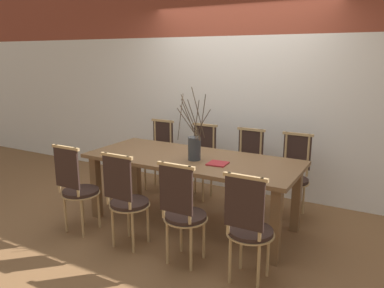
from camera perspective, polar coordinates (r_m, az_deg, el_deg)
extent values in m
plane|color=brown|center=(4.34, 0.00, -11.90)|extent=(16.00, 16.00, 0.00)
cube|color=silver|center=(5.16, 7.02, 4.33)|extent=(12.00, 0.06, 2.10)
cube|color=brown|center=(4.08, 0.00, -2.32)|extent=(2.34, 0.97, 0.04)
cube|color=brown|center=(4.51, -14.40, -6.33)|extent=(0.09, 0.09, 0.73)
cube|color=brown|center=(3.50, 12.59, -12.16)|extent=(0.09, 0.09, 0.73)
cube|color=brown|center=(5.06, -8.50, -3.89)|extent=(0.09, 0.09, 0.73)
cube|color=brown|center=(4.18, 15.63, -8.02)|extent=(0.09, 0.09, 0.73)
cylinder|color=black|center=(4.18, -16.59, -6.91)|extent=(0.38, 0.38, 0.04)
cylinder|color=tan|center=(4.18, -16.56, -7.21)|extent=(0.40, 0.40, 0.01)
cylinder|color=tan|center=(4.42, -16.38, -8.97)|extent=(0.03, 0.03, 0.43)
cylinder|color=tan|center=(4.26, -14.02, -9.69)|extent=(0.03, 0.03, 0.43)
cylinder|color=tan|center=(4.27, -18.73, -9.97)|extent=(0.03, 0.03, 0.43)
cylinder|color=tan|center=(4.10, -16.37, -10.78)|extent=(0.03, 0.03, 0.43)
cylinder|color=tan|center=(4.08, -19.74, -3.58)|extent=(0.03, 0.03, 0.51)
cylinder|color=tan|center=(3.90, -17.16, -4.19)|extent=(0.03, 0.03, 0.51)
cube|color=black|center=(3.98, -18.56, -3.55)|extent=(0.32, 0.02, 0.41)
cube|color=tan|center=(3.93, -18.73, -0.53)|extent=(0.36, 0.03, 0.03)
cylinder|color=black|center=(3.76, -9.47, -8.81)|extent=(0.38, 0.38, 0.04)
cylinder|color=tan|center=(3.77, -9.46, -9.14)|extent=(0.40, 0.40, 0.01)
cylinder|color=tan|center=(4.01, -9.64, -10.97)|extent=(0.03, 0.03, 0.43)
cylinder|color=tan|center=(3.87, -6.74, -11.78)|extent=(0.03, 0.03, 0.43)
cylinder|color=tan|center=(3.84, -11.96, -12.22)|extent=(0.03, 0.03, 0.43)
cylinder|color=tan|center=(3.70, -9.01, -13.14)|extent=(0.03, 0.03, 0.43)
cylinder|color=tan|center=(3.63, -12.85, -5.19)|extent=(0.03, 0.03, 0.51)
cylinder|color=tan|center=(3.47, -9.57, -5.93)|extent=(0.03, 0.03, 0.51)
cube|color=black|center=(3.54, -11.32, -5.18)|extent=(0.32, 0.02, 0.41)
cube|color=tan|center=(3.48, -11.43, -1.81)|extent=(0.36, 0.03, 0.03)
cylinder|color=black|center=(3.43, -0.97, -10.89)|extent=(0.38, 0.38, 0.04)
cylinder|color=tan|center=(3.44, -0.96, -11.24)|extent=(0.40, 0.40, 0.01)
cylinder|color=tan|center=(3.68, -1.67, -13.11)|extent=(0.03, 0.03, 0.43)
cylinder|color=tan|center=(3.57, 1.81, -13.96)|extent=(0.03, 0.03, 0.43)
cylinder|color=tan|center=(3.49, -3.78, -14.66)|extent=(0.03, 0.03, 0.43)
cylinder|color=tan|center=(3.38, -0.16, -15.64)|extent=(0.03, 0.03, 0.43)
cylinder|color=tan|center=(3.26, -4.42, -7.04)|extent=(0.03, 0.03, 0.51)
cylinder|color=tan|center=(3.13, -0.35, -7.88)|extent=(0.03, 0.03, 0.51)
cube|color=black|center=(3.18, -2.48, -7.06)|extent=(0.32, 0.02, 0.41)
cube|color=tan|center=(3.12, -2.47, -3.34)|extent=(0.36, 0.03, 0.03)
cylinder|color=black|center=(3.19, 8.88, -12.96)|extent=(0.38, 0.38, 0.04)
cylinder|color=tan|center=(3.20, 8.86, -13.34)|extent=(0.40, 0.40, 0.01)
cylinder|color=tan|center=(3.44, 7.49, -15.23)|extent=(0.03, 0.03, 0.43)
cylinder|color=tan|center=(3.37, 11.51, -16.03)|extent=(0.03, 0.03, 0.43)
cylinder|color=tan|center=(3.24, 5.81, -17.10)|extent=(0.03, 0.03, 0.43)
cylinder|color=tan|center=(3.17, 10.09, -18.03)|extent=(0.03, 0.03, 0.43)
cylinder|color=tan|center=(2.99, 5.59, -9.03)|extent=(0.03, 0.03, 0.51)
cylinder|color=tan|center=(2.90, 10.43, -9.89)|extent=(0.03, 0.03, 0.51)
cube|color=black|center=(2.93, 7.95, -9.04)|extent=(0.32, 0.02, 0.41)
cube|color=tan|center=(2.86, 8.12, -5.03)|extent=(0.36, 0.03, 0.03)
cylinder|color=black|center=(5.25, -5.36, -2.24)|extent=(0.38, 0.38, 0.04)
cylinder|color=tan|center=(5.25, -5.35, -2.48)|extent=(0.40, 0.40, 0.01)
cylinder|color=tan|center=(5.15, -4.94, -5.22)|extent=(0.03, 0.03, 0.43)
cylinder|color=tan|center=(5.29, -7.15, -4.79)|extent=(0.03, 0.03, 0.43)
cylinder|color=tan|center=(5.35, -3.48, -4.50)|extent=(0.03, 0.03, 0.43)
cylinder|color=tan|center=(5.48, -5.65, -4.10)|extent=(0.03, 0.03, 0.43)
cylinder|color=tan|center=(5.24, -3.25, 0.85)|extent=(0.03, 0.03, 0.51)
cylinder|color=tan|center=(5.38, -5.62, 1.14)|extent=(0.03, 0.03, 0.51)
cube|color=black|center=(5.31, -4.43, 1.28)|extent=(0.32, 0.02, 0.41)
cube|color=tan|center=(5.27, -4.50, 3.55)|extent=(0.36, 0.03, 0.03)
cylinder|color=black|center=(4.92, 1.07, -3.26)|extent=(0.38, 0.38, 0.04)
cylinder|color=tan|center=(4.92, 1.07, -3.52)|extent=(0.40, 0.40, 0.01)
cylinder|color=tan|center=(4.83, 1.66, -6.46)|extent=(0.03, 0.03, 0.43)
cylinder|color=tan|center=(4.94, -0.87, -6.00)|extent=(0.03, 0.03, 0.43)
cylinder|color=tan|center=(5.04, 2.95, -5.63)|extent=(0.03, 0.03, 0.43)
cylinder|color=tan|center=(5.14, 0.49, -5.21)|extent=(0.03, 0.03, 0.43)
cylinder|color=tan|center=(4.93, 3.31, 0.04)|extent=(0.03, 0.03, 0.51)
cylinder|color=tan|center=(5.04, 0.61, 0.37)|extent=(0.03, 0.03, 0.51)
cube|color=black|center=(4.98, 1.97, 0.50)|extent=(0.32, 0.02, 0.41)
cube|color=tan|center=(4.93, 1.97, 2.92)|extent=(0.36, 0.03, 0.03)
cylinder|color=black|center=(4.66, 8.11, -4.33)|extent=(0.38, 0.38, 0.04)
cylinder|color=tan|center=(4.67, 8.10, -4.61)|extent=(0.40, 0.40, 0.01)
cylinder|color=tan|center=(4.59, 8.89, -7.72)|extent=(0.03, 0.03, 0.43)
cylinder|color=tan|center=(4.67, 6.06, -7.24)|extent=(0.03, 0.03, 0.43)
cylinder|color=tan|center=(4.81, 9.91, -6.77)|extent=(0.03, 0.03, 0.43)
cylinder|color=tan|center=(4.89, 7.19, -6.34)|extent=(0.03, 0.03, 0.43)
cylinder|color=tan|center=(4.69, 10.42, -0.85)|extent=(0.03, 0.03, 0.51)
cylinder|color=tan|center=(4.78, 7.43, -0.48)|extent=(0.03, 0.03, 0.51)
cube|color=black|center=(4.73, 8.94, -0.35)|extent=(0.32, 0.02, 0.41)
cube|color=tan|center=(4.68, 9.02, 2.19)|extent=(0.36, 0.03, 0.03)
cylinder|color=black|center=(4.50, 14.96, -5.31)|extent=(0.38, 0.38, 0.04)
cylinder|color=tan|center=(4.51, 14.94, -5.59)|extent=(0.40, 0.40, 0.01)
cylinder|color=tan|center=(4.45, 15.93, -8.82)|extent=(0.03, 0.03, 0.43)
cylinder|color=tan|center=(4.50, 12.87, -8.35)|extent=(0.03, 0.03, 0.43)
cylinder|color=tan|center=(4.67, 16.63, -7.77)|extent=(0.03, 0.03, 0.43)
cylinder|color=tan|center=(4.72, 13.72, -7.35)|extent=(0.03, 0.03, 0.43)
cylinder|color=tan|center=(4.55, 17.27, -1.69)|extent=(0.03, 0.03, 0.51)
cylinder|color=tan|center=(4.61, 14.08, -1.30)|extent=(0.03, 0.03, 0.51)
cube|color=black|center=(4.58, 15.70, -1.17)|extent=(0.32, 0.02, 0.41)
cube|color=tan|center=(4.52, 15.86, 1.44)|extent=(0.36, 0.03, 0.03)
cylinder|color=#33383D|center=(3.95, 0.36, -0.70)|extent=(0.14, 0.14, 0.25)
cylinder|color=#473828|center=(3.78, -0.55, 3.00)|extent=(0.27, 0.01, 0.32)
cylinder|color=#473828|center=(3.80, -0.46, 3.79)|extent=(0.20, 0.03, 0.41)
cylinder|color=#473828|center=(3.91, 0.72, 3.91)|extent=(0.07, 0.03, 0.39)
cylinder|color=#473828|center=(3.90, 1.66, 4.39)|extent=(0.14, 0.14, 0.46)
cylinder|color=#473828|center=(3.82, 0.32, 3.79)|extent=(0.13, 0.07, 0.41)
cylinder|color=#473828|center=(3.81, 0.95, 4.74)|extent=(0.09, 0.14, 0.53)
cylinder|color=#473828|center=(3.78, -0.27, 3.27)|extent=(0.23, 0.03, 0.35)
cylinder|color=#473828|center=(3.78, -0.20, 4.10)|extent=(0.22, 0.04, 0.46)
cylinder|color=#473828|center=(3.96, 1.67, 3.36)|extent=(0.23, 0.10, 0.30)
cylinder|color=#473828|center=(3.90, -1.76, 4.27)|extent=(0.11, 0.29, 0.44)
cube|color=maroon|center=(3.83, 3.93, -2.99)|extent=(0.20, 0.20, 0.01)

